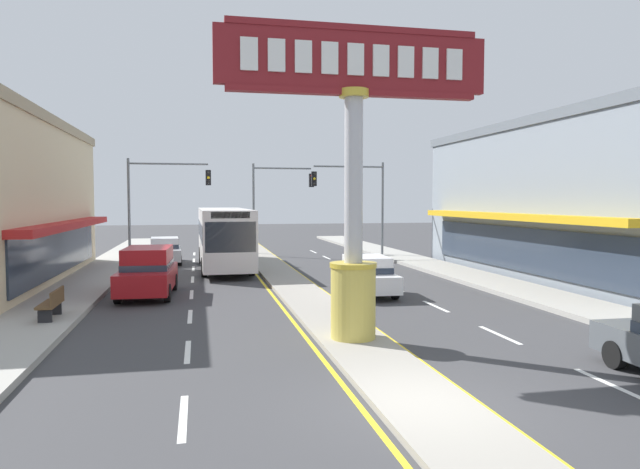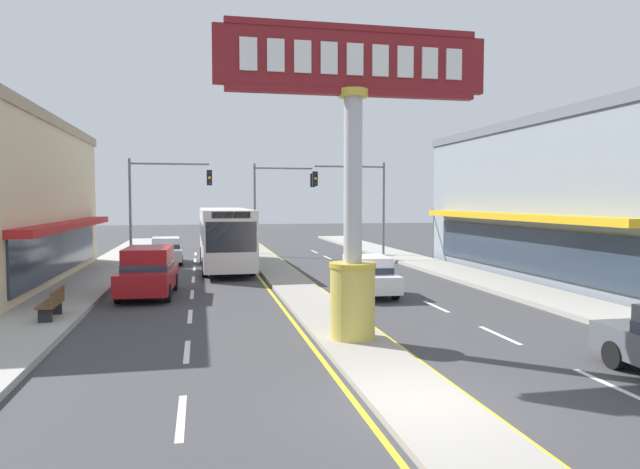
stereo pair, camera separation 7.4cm
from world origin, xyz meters
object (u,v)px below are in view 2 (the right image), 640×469
(district_sign, at_px, (353,172))
(suv_far_right_lane, at_px, (148,271))
(traffic_light_right_side, at_px, (358,192))
(sedan_near_right_lane, at_px, (166,250))
(sedan_near_left_lane, at_px, (366,275))
(traffic_light_left_side, at_px, (161,192))
(street_bench, at_px, (52,303))
(storefront_right, at_px, (593,200))
(traffic_light_median_far, at_px, (277,193))
(bus_far_left_oncoming, at_px, (225,234))

(district_sign, distance_m, suv_far_right_lane, 11.13)
(traffic_light_right_side, relative_size, suv_far_right_lane, 1.32)
(sedan_near_right_lane, height_order, sedan_near_left_lane, same)
(district_sign, xyz_separation_m, traffic_light_right_side, (6.16, 21.71, -0.22))
(traffic_light_left_side, xyz_separation_m, street_bench, (-2.10, -17.11, -3.60))
(storefront_right, xyz_separation_m, traffic_light_right_side, (-8.36, 11.82, 0.50))
(traffic_light_median_far, xyz_separation_m, sedan_near_left_lane, (1.33, -17.13, -3.41))
(district_sign, xyz_separation_m, suv_far_right_lane, (-5.87, 8.79, -3.49))
(sedan_near_right_lane, bearing_deg, traffic_light_right_side, 5.34)
(traffic_light_median_far, xyz_separation_m, sedan_near_right_lane, (-7.12, -4.01, -3.41))
(suv_far_right_lane, bearing_deg, traffic_light_right_side, 47.05)
(suv_far_right_lane, relative_size, sedan_near_left_lane, 1.07)
(district_sign, height_order, traffic_light_median_far, district_sign)
(district_sign, bearing_deg, sedan_near_left_lane, 71.01)
(storefront_right, relative_size, traffic_light_right_side, 3.19)
(district_sign, bearing_deg, traffic_light_median_far, 87.11)
(suv_far_right_lane, distance_m, sedan_near_left_lane, 8.54)
(street_bench, bearing_deg, traffic_light_median_far, 65.14)
(suv_far_right_lane, xyz_separation_m, bus_far_left_oncoming, (3.30, 8.73, 0.88))
(storefront_right, bearing_deg, sedan_near_right_lane, 152.32)
(traffic_light_right_side, xyz_separation_m, street_bench, (-14.41, -17.61, -3.60))
(traffic_light_right_side, height_order, street_bench, traffic_light_right_side)
(suv_far_right_lane, relative_size, bus_far_left_oncoming, 0.42)
(traffic_light_median_far, bearing_deg, sedan_near_left_lane, -85.57)
(sedan_near_left_lane, relative_size, street_bench, 2.74)
(district_sign, bearing_deg, traffic_light_left_side, 106.19)
(traffic_light_right_side, distance_m, bus_far_left_oncoming, 9.97)
(sedan_near_left_lane, height_order, street_bench, sedan_near_left_lane)
(storefront_right, bearing_deg, bus_far_left_oncoming, 155.93)
(traffic_light_median_far, bearing_deg, sedan_near_right_lane, -150.62)
(traffic_light_right_side, bearing_deg, traffic_light_median_far, 149.60)
(storefront_right, height_order, traffic_light_right_side, storefront_right)
(traffic_light_right_side, relative_size, bus_far_left_oncoming, 0.55)
(district_sign, relative_size, suv_far_right_lane, 1.71)
(storefront_right, bearing_deg, sedan_near_left_lane, -168.52)
(traffic_light_right_side, xyz_separation_m, traffic_light_median_far, (-4.91, 2.88, -0.05))
(traffic_light_median_far, relative_size, suv_far_right_lane, 1.32)
(sedan_near_right_lane, relative_size, suv_far_right_lane, 0.94)
(traffic_light_right_side, height_order, traffic_light_median_far, same)
(sedan_near_right_lane, relative_size, bus_far_left_oncoming, 0.39)
(suv_far_right_lane, height_order, sedan_near_left_lane, suv_far_right_lane)
(sedan_near_right_lane, distance_m, suv_far_right_lane, 11.80)
(traffic_light_left_side, relative_size, bus_far_left_oncoming, 0.55)
(traffic_light_left_side, distance_m, sedan_near_right_lane, 3.53)
(traffic_light_right_side, distance_m, sedan_near_left_lane, 15.09)
(district_sign, xyz_separation_m, sedan_near_left_lane, (2.57, 7.46, -3.68))
(district_sign, bearing_deg, bus_far_left_oncoming, 98.35)
(traffic_light_right_side, xyz_separation_m, sedan_near_right_lane, (-12.03, -1.12, -3.46))
(district_sign, relative_size, traffic_light_right_side, 1.29)
(district_sign, bearing_deg, sedan_near_right_lane, 105.93)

